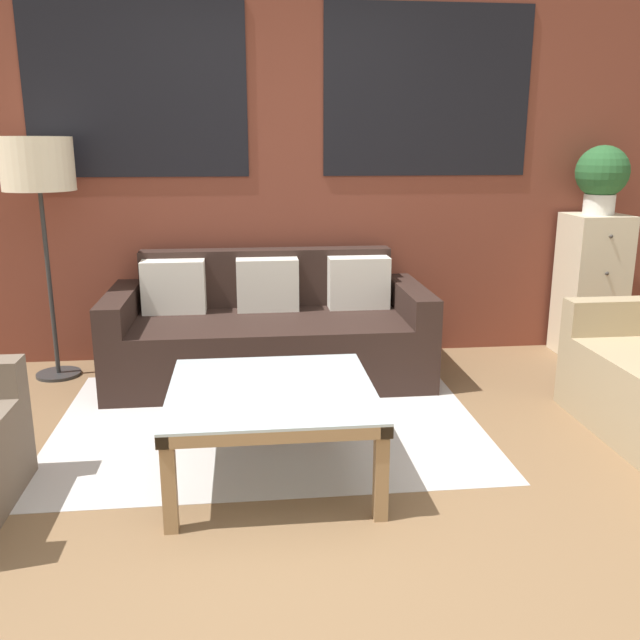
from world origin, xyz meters
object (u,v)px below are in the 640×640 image
object	(u,v)px
couch_dark	(269,333)
coffee_table	(272,401)
potted_plant	(602,176)
drawer_cabinet	(591,286)
floor_lamp	(38,171)

from	to	relation	value
couch_dark	coffee_table	world-z (taller)	couch_dark
potted_plant	coffee_table	bearing A→B (deg)	-145.13
couch_dark	drawer_cabinet	world-z (taller)	drawer_cabinet
couch_dark	potted_plant	bearing A→B (deg)	5.39
drawer_cabinet	couch_dark	bearing A→B (deg)	-174.61
couch_dark	coffee_table	distance (m)	1.39
drawer_cabinet	potted_plant	world-z (taller)	potted_plant
floor_lamp	couch_dark	bearing A→B (deg)	-5.79
coffee_table	floor_lamp	bearing A→B (deg)	130.96
coffee_table	potted_plant	bearing A→B (deg)	34.87
drawer_cabinet	coffee_table	bearing A→B (deg)	-145.13
potted_plant	drawer_cabinet	bearing A→B (deg)	-90.00
couch_dark	coffee_table	xyz separation A→B (m)	(-0.04, -1.39, 0.08)
floor_lamp	drawer_cabinet	bearing A→B (deg)	1.17
coffee_table	couch_dark	bearing A→B (deg)	88.34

